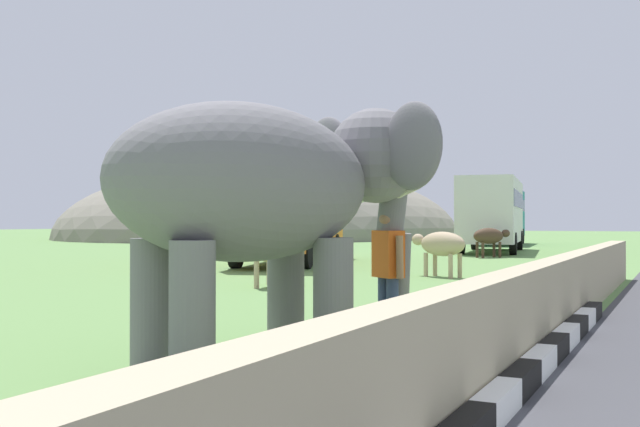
% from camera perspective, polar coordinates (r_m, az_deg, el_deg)
% --- Properties ---
extents(barrier_parapet, '(28.00, 0.36, 1.00)m').
position_cam_1_polar(barrier_parapet, '(6.89, 12.99, -9.07)').
color(barrier_parapet, tan).
rests_on(barrier_parapet, ground_plane).
extents(elephant, '(4.00, 3.31, 2.89)m').
position_cam_1_polar(elephant, '(8.06, -3.67, 2.03)').
color(elephant, slate).
rests_on(elephant, ground_plane).
extents(person_handler, '(0.45, 0.57, 1.66)m').
position_cam_1_polar(person_handler, '(9.15, 5.30, -4.29)').
color(person_handler, navy).
rests_on(person_handler, ground_plane).
extents(bus_orange, '(9.23, 4.91, 3.50)m').
position_cam_1_polar(bus_orange, '(26.18, -2.34, 0.66)').
color(bus_orange, orange).
rests_on(bus_orange, ground_plane).
extents(bus_white, '(9.29, 3.83, 3.50)m').
position_cam_1_polar(bus_white, '(36.78, 13.20, 0.32)').
color(bus_white, silver).
rests_on(bus_white, ground_plane).
extents(bus_teal, '(8.51, 3.41, 3.50)m').
position_cam_1_polar(bus_teal, '(48.10, 13.72, 0.11)').
color(bus_teal, teal).
rests_on(bus_teal, ground_plane).
extents(cow_near, '(1.93, 0.91, 1.23)m').
position_cam_1_polar(cow_near, '(17.00, -3.82, -2.76)').
color(cow_near, tan).
rests_on(cow_near, ground_plane).
extents(cow_mid, '(1.21, 1.88, 1.23)m').
position_cam_1_polar(cow_mid, '(20.10, 9.39, -2.42)').
color(cow_mid, tan).
rests_on(cow_mid, ground_plane).
extents(cow_far, '(1.78, 1.44, 1.23)m').
position_cam_1_polar(cow_far, '(31.08, 13.00, -1.75)').
color(cow_far, '#473323').
rests_on(cow_far, ground_plane).
extents(hill_east, '(42.72, 34.18, 13.38)m').
position_cam_1_polar(hill_east, '(69.20, -3.92, -1.83)').
color(hill_east, gray).
rests_on(hill_east, ground_plane).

